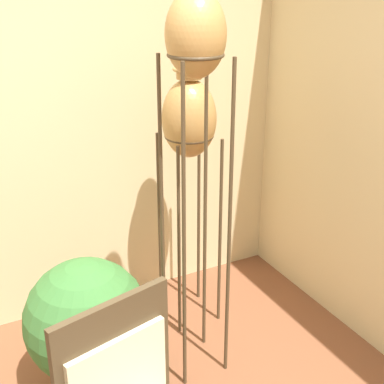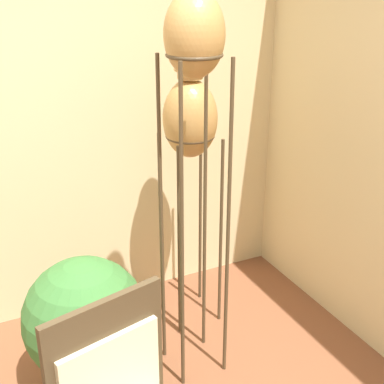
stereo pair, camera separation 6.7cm
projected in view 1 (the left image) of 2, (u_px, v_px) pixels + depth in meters
name	position (u px, v px, depth m)	size (l,w,h in m)	color
wall_back	(6.00, 117.00, 3.05)	(7.55, 0.06, 2.70)	beige
vase_stand_tall	(196.00, 48.00, 2.44)	(0.28, 0.28, 2.15)	#473823
vase_stand_medium	(189.00, 122.00, 3.07)	(0.32, 0.32, 1.63)	#473823
potted_plant	(87.00, 323.00, 2.79)	(0.65, 0.65, 0.77)	olive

